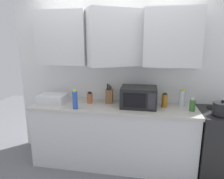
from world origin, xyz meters
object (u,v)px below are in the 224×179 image
object	(u,v)px
bottle_clear_tall	(182,98)
bottle_blue_cleaner	(75,100)
bottle_spice_jar	(90,98)
bottle_green_oil	(192,105)
dish_rack	(53,98)
kettle	(222,109)
microwave	(139,97)
knife_block	(109,96)
bottle_amber_vinegar	(165,100)

from	to	relation	value
bottle_clear_tall	bottle_blue_cleaner	size ratio (longest dim) A/B	0.92
bottle_spice_jar	bottle_green_oil	size ratio (longest dim) A/B	0.96
dish_rack	kettle	bearing A→B (deg)	-4.05
microwave	knife_block	distance (m)	0.45
bottle_spice_jar	bottle_clear_tall	size ratio (longest dim) A/B	0.68
bottle_green_oil	kettle	bearing A→B (deg)	-19.44
knife_block	bottle_blue_cleaner	bearing A→B (deg)	-139.09
kettle	dish_rack	world-z (taller)	kettle
bottle_clear_tall	bottle_spice_jar	bearing A→B (deg)	-177.01
microwave	bottle_green_oil	size ratio (longest dim) A/B	2.81
bottle_blue_cleaner	bottle_spice_jar	bearing A→B (deg)	68.03
microwave	bottle_green_oil	distance (m)	0.70
kettle	bottle_spice_jar	world-z (taller)	kettle
knife_block	bottle_spice_jar	xyz separation A→B (m)	(-0.28, -0.05, -0.03)
microwave	bottle_spice_jar	size ratio (longest dim) A/B	2.94
kettle	dish_rack	size ratio (longest dim) A/B	0.57
microwave	bottle_clear_tall	world-z (taller)	microwave
microwave	bottle_clear_tall	bearing A→B (deg)	12.40
bottle_amber_vinegar	bottle_clear_tall	bearing A→B (deg)	18.44
dish_rack	bottle_blue_cleaner	world-z (taller)	bottle_blue_cleaner
bottle_spice_jar	bottle_clear_tall	world-z (taller)	bottle_clear_tall
knife_block	bottle_amber_vinegar	xyz separation A→B (m)	(0.78, -0.06, -0.01)
bottle_spice_jar	bottle_clear_tall	xyz separation A→B (m)	(1.30, 0.07, 0.04)
bottle_amber_vinegar	bottle_clear_tall	xyz separation A→B (m)	(0.24, 0.08, 0.02)
bottle_spice_jar	bottle_clear_tall	distance (m)	1.30
kettle	dish_rack	distance (m)	2.27
microwave	bottle_spice_jar	bearing A→B (deg)	175.09
dish_rack	knife_block	size ratio (longest dim) A/B	1.33
dish_rack	bottle_clear_tall	world-z (taller)	bottle_clear_tall
bottle_blue_cleaner	microwave	bearing A→B (deg)	15.48
bottle_amber_vinegar	bottle_green_oil	bearing A→B (deg)	-17.61
kettle	bottle_clear_tall	xyz separation A→B (m)	(-0.42, 0.30, 0.03)
bottle_clear_tall	knife_block	bearing A→B (deg)	-179.18
microwave	kettle	bearing A→B (deg)	-9.55
dish_rack	knife_block	world-z (taller)	knife_block
dish_rack	bottle_clear_tall	bearing A→B (deg)	4.32
microwave	bottle_green_oil	world-z (taller)	microwave
kettle	bottle_blue_cleaner	world-z (taller)	bottle_blue_cleaner
kettle	bottle_clear_tall	size ratio (longest dim) A/B	0.89
dish_rack	bottle_blue_cleaner	bearing A→B (deg)	-27.73
kettle	bottle_spice_jar	size ratio (longest dim) A/B	1.31
bottle_spice_jar	bottle_clear_tall	bearing A→B (deg)	2.99
microwave	bottle_green_oil	xyz separation A→B (m)	(0.69, -0.06, -0.06)
dish_rack	bottle_spice_jar	distance (m)	0.54
dish_rack	bottle_blue_cleaner	size ratio (longest dim) A/B	1.45
kettle	knife_block	bearing A→B (deg)	168.84
kettle	bottle_clear_tall	world-z (taller)	bottle_clear_tall
kettle	microwave	distance (m)	1.02
kettle	bottle_green_oil	distance (m)	0.33
bottle_blue_cleaner	dish_rack	bearing A→B (deg)	152.27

